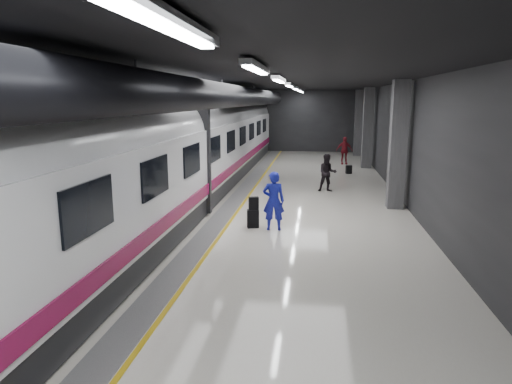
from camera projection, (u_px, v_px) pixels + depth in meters
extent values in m
plane|color=silver|center=(262.00, 217.00, 15.09)|extent=(40.00, 40.00, 0.00)
cube|color=black|center=(263.00, 77.00, 14.19)|extent=(10.00, 40.00, 0.02)
cube|color=#28282B|center=(294.00, 121.00, 34.07)|extent=(10.00, 0.02, 4.50)
cube|color=#28282B|center=(115.00, 147.00, 15.29)|extent=(0.02, 40.00, 4.50)
cube|color=#28282B|center=(424.00, 152.00, 13.99)|extent=(0.02, 40.00, 4.50)
cube|color=slate|center=(222.00, 216.00, 15.26)|extent=(0.65, 39.80, 0.01)
cube|color=gold|center=(234.00, 216.00, 15.21)|extent=(0.10, 39.80, 0.01)
cylinder|color=black|center=(222.00, 96.00, 14.47)|extent=(0.80, 38.00, 0.80)
cube|color=silver|center=(170.00, 21.00, 3.45)|extent=(0.22, 2.60, 0.10)
cube|color=silver|center=(256.00, 67.00, 8.31)|extent=(0.22, 2.60, 0.10)
cube|color=silver|center=(279.00, 79.00, 13.16)|extent=(0.22, 2.60, 0.10)
cube|color=silver|center=(290.00, 85.00, 18.02)|extent=(0.22, 2.60, 0.10)
cube|color=silver|center=(296.00, 88.00, 22.88)|extent=(0.22, 2.60, 0.10)
cube|color=silver|center=(300.00, 90.00, 27.74)|extent=(0.22, 2.60, 0.10)
cube|color=silver|center=(302.00, 91.00, 31.62)|extent=(0.22, 2.60, 0.10)
cube|color=#515154|center=(398.00, 145.00, 15.99)|extent=(0.55, 0.55, 4.50)
cube|color=#515154|center=(368.00, 128.00, 25.71)|extent=(0.55, 0.55, 4.50)
cube|color=#515154|center=(358.00, 123.00, 31.54)|extent=(0.55, 0.55, 4.50)
cube|color=black|center=(167.00, 204.00, 15.44)|extent=(2.80, 38.00, 0.60)
cube|color=white|center=(166.00, 163.00, 15.16)|extent=(2.90, 38.00, 2.20)
cylinder|color=white|center=(164.00, 134.00, 14.97)|extent=(2.80, 38.00, 2.80)
cube|color=maroon|center=(209.00, 188.00, 15.13)|extent=(0.04, 38.00, 0.35)
cube|color=black|center=(165.00, 156.00, 15.11)|extent=(3.05, 0.25, 3.80)
cube|color=black|center=(89.00, 209.00, 7.12)|extent=(0.05, 1.60, 0.85)
cube|color=black|center=(155.00, 177.00, 10.03)|extent=(0.05, 1.60, 0.85)
cube|color=black|center=(192.00, 160.00, 12.95)|extent=(0.05, 1.60, 0.85)
cube|color=black|center=(215.00, 149.00, 15.86)|extent=(0.05, 1.60, 0.85)
cube|color=black|center=(231.00, 141.00, 18.78)|extent=(0.05, 1.60, 0.85)
cube|color=black|center=(243.00, 136.00, 21.69)|extent=(0.05, 1.60, 0.85)
cube|color=black|center=(252.00, 131.00, 24.60)|extent=(0.05, 1.60, 0.85)
cube|color=black|center=(259.00, 128.00, 27.52)|extent=(0.05, 1.60, 0.85)
cube|color=black|center=(264.00, 125.00, 30.43)|extent=(0.05, 1.60, 0.85)
imported|color=#1C2DD3|center=(274.00, 201.00, 13.48)|extent=(0.67, 0.47, 1.77)
cube|color=black|center=(253.00, 219.00, 13.83)|extent=(0.39, 0.30, 0.56)
cube|color=black|center=(254.00, 203.00, 13.73)|extent=(0.33, 0.23, 0.39)
imported|color=black|center=(327.00, 173.00, 19.19)|extent=(0.85, 0.70, 1.59)
imported|color=maroon|center=(344.00, 150.00, 27.44)|extent=(1.00, 0.49, 1.65)
cube|color=black|center=(349.00, 169.00, 23.97)|extent=(0.34, 0.26, 0.44)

